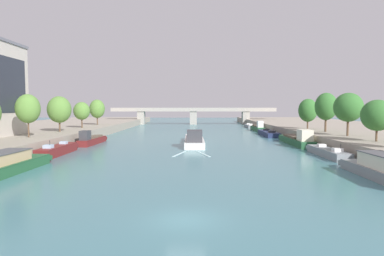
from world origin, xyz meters
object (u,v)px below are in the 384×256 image
object	(u,v)px
barge_midriver	(194,140)
moored_boat_right_midway	(268,133)
tree_right_third	(377,115)
tree_left_by_lamp	(28,109)
tree_right_distant	(348,107)
moored_boat_right_gap_after	(327,152)
moored_boat_right_near	(258,128)
moored_boat_right_far	(249,126)
moored_boat_left_near	(58,150)
bridge_far	(193,114)
moored_boat_left_lone	(92,140)
tree_left_end_of_row	(97,109)
tree_left_far	(59,110)
tree_right_by_lamp	(308,110)
tree_left_third	(82,111)
moored_boat_right_lone	(297,140)
tree_right_past_mid	(326,107)

from	to	relation	value
barge_midriver	moored_boat_right_midway	size ratio (longest dim) A/B	1.30
tree_right_third	tree_left_by_lamp	bearing A→B (deg)	173.59
moored_boat_right_midway	tree_right_distant	bearing A→B (deg)	-72.66
moored_boat_right_gap_after	moored_boat_right_near	distance (m)	50.17
moored_boat_right_near	moored_boat_right_far	bearing A→B (deg)	89.39
moored_boat_left_near	bridge_far	world-z (taller)	bridge_far
moored_boat_left_lone	barge_midriver	bearing A→B (deg)	0.04
tree_right_distant	moored_boat_right_near	bearing A→B (deg)	100.09
moored_boat_left_lone	bridge_far	size ratio (longest dim) A/B	0.18
tree_left_end_of_row	moored_boat_right_gap_after	bearing A→B (deg)	-43.22
tree_left_by_lamp	tree_left_far	world-z (taller)	tree_left_far
tree_left_end_of_row	bridge_far	size ratio (longest dim) A/B	0.10
tree_left_far	tree_right_by_lamp	bearing A→B (deg)	9.89
moored_boat_left_lone	tree_right_third	size ratio (longest dim) A/B	2.00
bridge_far	tree_left_far	bearing A→B (deg)	-111.01
moored_boat_left_near	moored_boat_right_near	size ratio (longest dim) A/B	0.95
moored_boat_right_far	moored_boat_left_near	bearing A→B (deg)	-121.09
tree_left_third	moored_boat_left_lone	bearing A→B (deg)	-65.00
barge_midriver	tree_left_end_of_row	distance (m)	39.55
moored_boat_right_midway	barge_midriver	bearing A→B (deg)	-133.79
moored_boat_right_lone	bridge_far	distance (m)	75.18
moored_boat_left_lone	moored_boat_right_near	xyz separation A→B (m)	(38.25, 35.40, 0.07)
tree_right_by_lamp	moored_boat_left_near	bearing A→B (deg)	-150.51
tree_right_third	moored_boat_right_gap_after	bearing A→B (deg)	179.00
moored_boat_right_midway	moored_boat_left_lone	bearing A→B (deg)	-153.13
tree_left_third	tree_right_by_lamp	bearing A→B (deg)	-3.20
tree_left_far	moored_boat_right_near	bearing A→B (deg)	35.20
moored_boat_right_near	moored_boat_right_lone	bearing A→B (deg)	-89.33
barge_midriver	tree_right_by_lamp	world-z (taller)	tree_right_by_lamp
moored_boat_right_gap_after	bridge_far	bearing A→B (deg)	102.75
tree_right_by_lamp	moored_boat_right_near	bearing A→B (deg)	106.49
tree_left_far	tree_left_end_of_row	bearing A→B (deg)	90.10
moored_boat_right_near	tree_right_distant	xyz separation A→B (m)	(7.34, -41.25, 6.05)
tree_right_third	moored_boat_right_midway	bearing A→B (deg)	102.74
tree_right_third	tree_right_by_lamp	distance (m)	27.25
moored_boat_left_lone	moored_boat_right_midway	bearing A→B (deg)	26.87
barge_midriver	tree_left_far	xyz separation A→B (m)	(-26.82, 3.20, 5.63)
moored_boat_right_lone	moored_boat_right_midway	bearing A→B (deg)	92.58
moored_boat_left_lone	tree_right_by_lamp	bearing A→B (deg)	15.33
barge_midriver	tree_right_by_lamp	xyz separation A→B (m)	(25.63, 12.34, 5.40)
tree_left_by_lamp	bridge_far	xyz separation A→B (m)	(26.39, 80.85, -2.39)
tree_right_third	tree_right_distant	size ratio (longest dim) A/B	0.81
moored_boat_right_far	tree_left_far	size ratio (longest dim) A/B	1.73
moored_boat_left_lone	tree_left_end_of_row	xyz separation A→B (m)	(-7.43, 28.48, 5.69)
moored_boat_left_near	moored_boat_right_midway	bearing A→B (deg)	40.32
moored_boat_right_lone	bridge_far	bearing A→B (deg)	105.19
moored_boat_right_midway	bridge_far	bearing A→B (deg)	109.61
barge_midriver	moored_boat_right_far	bearing A→B (deg)	69.73
tree_right_distant	tree_right_by_lamp	size ratio (longest dim) A/B	1.08
tree_right_third	tree_right_past_mid	bearing A→B (deg)	89.71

